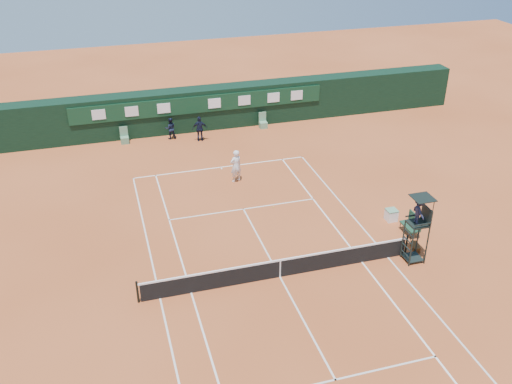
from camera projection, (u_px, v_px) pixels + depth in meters
ground at (280, 277)px, 26.09m from camera, size 90.00×90.00×0.00m
court_lines at (280, 277)px, 26.09m from camera, size 11.05×23.85×0.01m
tennis_net at (280, 268)px, 25.84m from camera, size 12.90×0.10×1.10m
back_wall at (199, 109)px, 41.16m from camera, size 40.00×1.65×3.00m
linesman_chair_left at (125, 139)px, 39.32m from camera, size 0.55×0.50×1.15m
linesman_chair_right at (263, 124)px, 41.78m from camera, size 0.55×0.50×1.15m
umpire_chair at (419, 216)px, 26.08m from camera, size 0.96×0.95×3.42m
player_bench at (412, 224)px, 29.02m from camera, size 0.56×1.20×1.10m
tennis_bag at (415, 247)px, 28.00m from camera, size 0.50×0.79×0.27m
cooler at (391, 215)px, 30.31m from camera, size 0.57×0.57×0.65m
tennis_ball at (273, 207)px, 31.63m from camera, size 0.06×0.06×0.06m
player at (236, 166)px, 33.95m from camera, size 0.86×0.70×2.04m
ball_kid_left at (170, 128)px, 39.78m from camera, size 0.76×0.60×1.54m
ball_kid_right at (200, 129)px, 39.40m from camera, size 1.10×0.60×1.79m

